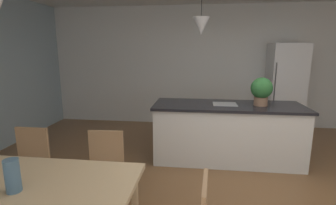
{
  "coord_description": "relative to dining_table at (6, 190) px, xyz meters",
  "views": [
    {
      "loc": [
        -0.61,
        -2.62,
        1.71
      ],
      "look_at": [
        -0.96,
        0.17,
        1.13
      ],
      "focal_mm": 26.87,
      "sensor_mm": 36.0,
      "label": 1
    }
  ],
  "objects": [
    {
      "name": "wall_back_kitchen",
      "position": [
        2.03,
        4.34,
        0.66
      ],
      "size": [
        10.0,
        0.12,
        2.7
      ],
      "primitive_type": "cube",
      "color": "silver",
      "rests_on": "ground_plane"
    },
    {
      "name": "dining_table",
      "position": [
        0.0,
        0.0,
        0.0
      ],
      "size": [
        1.95,
        0.87,
        0.76
      ],
      "color": "#D1B284",
      "rests_on": "ground_plane"
    },
    {
      "name": "chair_far_left",
      "position": [
        -0.44,
        0.81,
        -0.21
      ],
      "size": [
        0.4,
        0.4,
        0.87
      ],
      "color": "#A87F56",
      "rests_on": "ground_plane"
    },
    {
      "name": "chair_far_right",
      "position": [
        0.44,
        0.81,
        -0.21
      ],
      "size": [
        0.42,
        0.42,
        0.87
      ],
      "color": "#A87F56",
      "rests_on": "ground_plane"
    },
    {
      "name": "kitchen_island",
      "position": [
        1.87,
        2.31,
        -0.23
      ],
      "size": [
        2.27,
        0.83,
        0.91
      ],
      "color": "silver",
      "rests_on": "ground_plane"
    },
    {
      "name": "refrigerator",
      "position": [
        3.21,
        3.94,
        0.24
      ],
      "size": [
        0.68,
        0.67,
        1.86
      ],
      "color": "silver",
      "rests_on": "ground_plane"
    },
    {
      "name": "pendant_over_island_main",
      "position": [
        1.42,
        2.31,
        1.38
      ],
      "size": [
        0.25,
        0.25,
        0.76
      ],
      "color": "black"
    },
    {
      "name": "potted_plant_on_island",
      "position": [
        2.35,
        2.31,
        0.45
      ],
      "size": [
        0.32,
        0.32,
        0.42
      ],
      "color": "#8C664C",
      "rests_on": "kitchen_island"
    },
    {
      "name": "vase_on_dining_table",
      "position": [
        0.17,
        -0.11,
        0.19
      ],
      "size": [
        0.1,
        0.1,
        0.23
      ],
      "color": "slate",
      "rests_on": "dining_table"
    }
  ]
}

